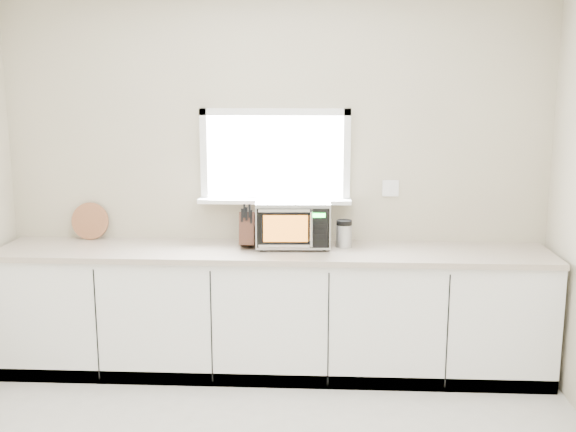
{
  "coord_description": "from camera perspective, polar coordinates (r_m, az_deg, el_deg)",
  "views": [
    {
      "loc": [
        0.36,
        -2.94,
        2.07
      ],
      "look_at": [
        0.12,
        1.55,
        1.19
      ],
      "focal_mm": 42.0,
      "sensor_mm": 36.0,
      "label": 1
    }
  ],
  "objects": [
    {
      "name": "microwave",
      "position": [
        4.84,
        0.42,
        -0.52
      ],
      "size": [
        0.54,
        0.44,
        0.34
      ],
      "rotation": [
        0.0,
        0.0,
        0.06
      ],
      "color": "black",
      "rests_on": "countertop"
    },
    {
      "name": "countertop",
      "position": [
        4.79,
        -1.32,
        -3.07
      ],
      "size": [
        3.92,
        0.64,
        0.04
      ],
      "primitive_type": "cube",
      "color": "#BBA89A",
      "rests_on": "cabinets"
    },
    {
      "name": "cutting_board",
      "position": [
        5.28,
        -16.41,
        -0.41
      ],
      "size": [
        0.28,
        0.07,
        0.28
      ],
      "primitive_type": "cylinder",
      "rotation": [
        1.4,
        0.0,
        0.0
      ],
      "color": "#9D5B3C",
      "rests_on": "countertop"
    },
    {
      "name": "coffee_grinder",
      "position": [
        4.84,
        4.76,
        -1.48
      ],
      "size": [
        0.14,
        0.14,
        0.2
      ],
      "rotation": [
        0.0,
        0.0,
        -0.2
      ],
      "color": "#AFB1B6",
      "rests_on": "countertop"
    },
    {
      "name": "cabinets",
      "position": [
        4.93,
        -1.29,
        -8.24
      ],
      "size": [
        3.92,
        0.6,
        0.88
      ],
      "primitive_type": "cube",
      "color": "white",
      "rests_on": "ground"
    },
    {
      "name": "back_wall",
      "position": [
        5.0,
        -1.07,
        2.95
      ],
      "size": [
        4.0,
        0.17,
        2.7
      ],
      "color": "beige",
      "rests_on": "ground"
    },
    {
      "name": "knife_block",
      "position": [
        4.82,
        -3.47,
        -1.06
      ],
      "size": [
        0.12,
        0.23,
        0.32
      ],
      "rotation": [
        0.0,
        0.0,
        0.04
      ],
      "color": "#442218",
      "rests_on": "countertop"
    }
  ]
}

